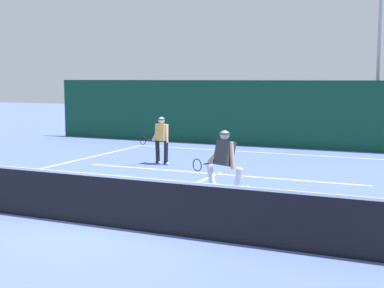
% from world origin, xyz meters
% --- Properties ---
extents(ground_plane, '(80.00, 80.00, 0.00)m').
position_xyz_m(ground_plane, '(0.00, 0.00, 0.00)').
color(ground_plane, '#546BB9').
extents(court_line_baseline_far, '(10.75, 0.10, 0.01)m').
position_xyz_m(court_line_baseline_far, '(0.00, 11.13, 0.00)').
color(court_line_baseline_far, white).
rests_on(court_line_baseline_far, ground_plane).
extents(court_line_service, '(8.76, 0.10, 0.01)m').
position_xyz_m(court_line_service, '(0.00, 6.15, 0.00)').
color(court_line_service, white).
rests_on(court_line_service, ground_plane).
extents(court_line_centre, '(0.10, 6.40, 0.01)m').
position_xyz_m(court_line_centre, '(0.00, 3.20, 0.00)').
color(court_line_centre, white).
rests_on(court_line_centre, ground_plane).
extents(tennis_net, '(11.78, 0.09, 1.08)m').
position_xyz_m(tennis_net, '(0.00, 0.00, 0.52)').
color(tennis_net, '#1E4723').
rests_on(tennis_net, ground_plane).
extents(player_near, '(1.17, 0.87, 1.64)m').
position_xyz_m(player_near, '(1.41, 2.98, 0.90)').
color(player_near, silver).
rests_on(player_near, ground_plane).
extents(player_far, '(0.92, 0.82, 1.56)m').
position_xyz_m(player_far, '(-2.34, 7.12, 0.85)').
color(player_far, black).
rests_on(player_far, ground_plane).
extents(tennis_ball, '(0.07, 0.07, 0.07)m').
position_xyz_m(tennis_ball, '(1.47, 4.58, 0.03)').
color(tennis_ball, '#D1E033').
rests_on(tennis_ball, ground_plane).
extents(back_fence_windscreen, '(21.16, 0.12, 2.73)m').
position_xyz_m(back_fence_windscreen, '(0.00, 12.96, 1.36)').
color(back_fence_windscreen, '#0F3E2B').
rests_on(back_fence_windscreen, ground_plane).
extents(light_pole, '(0.55, 0.44, 8.11)m').
position_xyz_m(light_pole, '(3.69, 14.35, 4.92)').
color(light_pole, '#9EA39E').
rests_on(light_pole, ground_plane).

